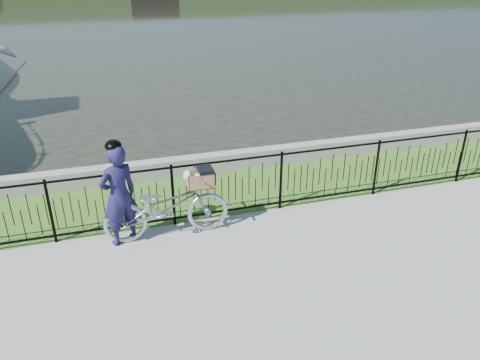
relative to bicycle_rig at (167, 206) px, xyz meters
name	(u,v)px	position (x,y,z in m)	size (l,w,h in m)	color
ground	(257,265)	(1.16, -1.27, -0.56)	(120.00, 120.00, 0.00)	gray
grass_strip	(216,192)	(1.16, 1.33, -0.55)	(60.00, 2.00, 0.01)	#3C651F
water	(118,19)	(1.16, 31.73, -0.56)	(120.00, 120.00, 0.00)	#27271D
quay_wall	(204,164)	(1.16, 2.33, -0.36)	(60.00, 0.30, 0.40)	gray
fence	(229,188)	(1.16, 0.33, 0.02)	(14.00, 0.06, 1.15)	black
bicycle_rig	(167,206)	(0.00, 0.00, 0.00)	(2.09, 0.73, 1.19)	#ACB1B8
cyclist	(119,194)	(-0.75, 0.03, 0.32)	(0.74, 0.63, 1.79)	#19173F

